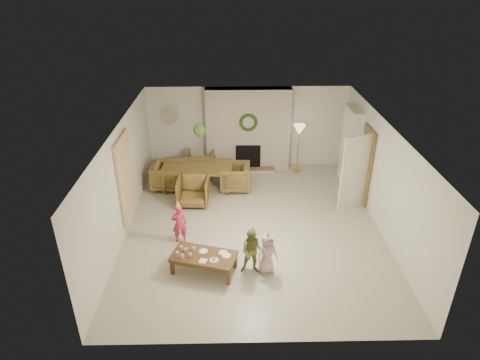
{
  "coord_description": "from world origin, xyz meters",
  "views": [
    {
      "loc": [
        -0.48,
        -8.4,
        5.6
      ],
      "look_at": [
        -0.3,
        0.4,
        1.05
      ],
      "focal_mm": 31.02,
      "sensor_mm": 36.0,
      "label": 1
    }
  ],
  "objects_px": {
    "dining_chair_near": "(193,191)",
    "child_red": "(179,224)",
    "dining_chair_left": "(167,176)",
    "dining_chair_right": "(235,177)",
    "dining_chair_far": "(201,164)",
    "dining_table": "(197,178)",
    "child_pink": "(267,254)",
    "child_plaid": "(253,251)",
    "coffee_table_top": "(204,256)"
  },
  "relations": [
    {
      "from": "dining_chair_near",
      "to": "child_red",
      "type": "bearing_deg",
      "value": -93.0
    },
    {
      "from": "dining_chair_right",
      "to": "dining_chair_left",
      "type": "bearing_deg",
      "value": -90.0
    },
    {
      "from": "dining_table",
      "to": "dining_chair_near",
      "type": "xyz_separation_m",
      "value": [
        -0.04,
        -0.84,
        0.04
      ]
    },
    {
      "from": "dining_table",
      "to": "dining_chair_right",
      "type": "bearing_deg",
      "value": 0.0
    },
    {
      "from": "dining_chair_right",
      "to": "child_pink",
      "type": "height_order",
      "value": "child_pink"
    },
    {
      "from": "dining_chair_left",
      "to": "child_plaid",
      "type": "distance_m",
      "value": 4.29
    },
    {
      "from": "dining_chair_left",
      "to": "child_pink",
      "type": "distance_m",
      "value": 4.46
    },
    {
      "from": "coffee_table_top",
      "to": "child_plaid",
      "type": "distance_m",
      "value": 1.0
    },
    {
      "from": "dining_chair_right",
      "to": "dining_table",
      "type": "bearing_deg",
      "value": -90.0
    },
    {
      "from": "dining_chair_far",
      "to": "coffee_table_top",
      "type": "bearing_deg",
      "value": 97.35
    },
    {
      "from": "child_plaid",
      "to": "dining_table",
      "type": "bearing_deg",
      "value": 115.4
    },
    {
      "from": "dining_chair_right",
      "to": "child_red",
      "type": "bearing_deg",
      "value": -24.22
    },
    {
      "from": "dining_chair_far",
      "to": "child_red",
      "type": "distance_m",
      "value": 3.39
    },
    {
      "from": "dining_chair_right",
      "to": "coffee_table_top",
      "type": "relative_size",
      "value": 0.63
    },
    {
      "from": "dining_table",
      "to": "dining_chair_right",
      "type": "relative_size",
      "value": 2.34
    },
    {
      "from": "dining_chair_left",
      "to": "dining_chair_near",
      "type": "bearing_deg",
      "value": -135.0
    },
    {
      "from": "dining_chair_near",
      "to": "child_red",
      "type": "distance_m",
      "value": 1.7
    },
    {
      "from": "coffee_table_top",
      "to": "child_pink",
      "type": "bearing_deg",
      "value": 13.94
    },
    {
      "from": "child_red",
      "to": "dining_table",
      "type": "bearing_deg",
      "value": -107.93
    },
    {
      "from": "coffee_table_top",
      "to": "child_plaid",
      "type": "xyz_separation_m",
      "value": [
        0.99,
        -0.04,
        0.14
      ]
    },
    {
      "from": "dining_chair_far",
      "to": "child_red",
      "type": "xyz_separation_m",
      "value": [
        -0.26,
        -3.38,
        0.1
      ]
    },
    {
      "from": "dining_chair_left",
      "to": "dining_table",
      "type": "bearing_deg",
      "value": -90.0
    },
    {
      "from": "dining_chair_left",
      "to": "dining_chair_far",
      "type": "bearing_deg",
      "value": -45.0
    },
    {
      "from": "dining_chair_near",
      "to": "dining_chair_far",
      "type": "relative_size",
      "value": 1.0
    },
    {
      "from": "dining_chair_far",
      "to": "child_red",
      "type": "height_order",
      "value": "child_red"
    },
    {
      "from": "dining_chair_left",
      "to": "dining_chair_right",
      "type": "distance_m",
      "value": 1.9
    },
    {
      "from": "dining_chair_near",
      "to": "child_pink",
      "type": "bearing_deg",
      "value": -55.63
    },
    {
      "from": "dining_table",
      "to": "child_plaid",
      "type": "xyz_separation_m",
      "value": [
        1.37,
        -3.63,
        0.17
      ]
    },
    {
      "from": "dining_chair_left",
      "to": "dining_chair_right",
      "type": "relative_size",
      "value": 1.0
    },
    {
      "from": "dining_chair_left",
      "to": "dining_chair_right",
      "type": "xyz_separation_m",
      "value": [
        1.9,
        -0.1,
        0.0
      ]
    },
    {
      "from": "child_red",
      "to": "child_plaid",
      "type": "relative_size",
      "value": 0.93
    },
    {
      "from": "dining_table",
      "to": "child_plaid",
      "type": "distance_m",
      "value": 3.89
    },
    {
      "from": "dining_chair_near",
      "to": "dining_chair_left",
      "type": "height_order",
      "value": "same"
    },
    {
      "from": "child_pink",
      "to": "dining_chair_near",
      "type": "bearing_deg",
      "value": 100.05
    },
    {
      "from": "dining_chair_left",
      "to": "child_plaid",
      "type": "bearing_deg",
      "value": -145.99
    },
    {
      "from": "dining_chair_far",
      "to": "child_plaid",
      "type": "distance_m",
      "value": 4.67
    },
    {
      "from": "dining_chair_far",
      "to": "dining_chair_left",
      "type": "height_order",
      "value": "same"
    },
    {
      "from": "child_pink",
      "to": "dining_chair_far",
      "type": "bearing_deg",
      "value": 88.53
    },
    {
      "from": "dining_chair_left",
      "to": "child_red",
      "type": "xyz_separation_m",
      "value": [
        0.62,
        -2.58,
        0.1
      ]
    },
    {
      "from": "dining_chair_left",
      "to": "child_pink",
      "type": "relative_size",
      "value": 0.91
    },
    {
      "from": "dining_chair_near",
      "to": "dining_chair_left",
      "type": "relative_size",
      "value": 1.0
    },
    {
      "from": "dining_chair_right",
      "to": "dining_chair_far",
      "type": "bearing_deg",
      "value": -128.66
    },
    {
      "from": "child_red",
      "to": "dining_chair_far",
      "type": "bearing_deg",
      "value": -107.44
    },
    {
      "from": "dining_chair_far",
      "to": "child_red",
      "type": "relative_size",
      "value": 0.87
    },
    {
      "from": "dining_chair_far",
      "to": "coffee_table_top",
      "type": "distance_m",
      "value": 4.45
    },
    {
      "from": "dining_chair_far",
      "to": "dining_chair_right",
      "type": "relative_size",
      "value": 1.0
    },
    {
      "from": "dining_table",
      "to": "child_pink",
      "type": "height_order",
      "value": "child_pink"
    },
    {
      "from": "dining_chair_left",
      "to": "child_red",
      "type": "height_order",
      "value": "child_red"
    },
    {
      "from": "dining_table",
      "to": "child_red",
      "type": "xyz_separation_m",
      "value": [
        -0.22,
        -2.54,
        0.13
      ]
    },
    {
      "from": "child_red",
      "to": "dining_chair_right",
      "type": "bearing_deg",
      "value": -130.15
    }
  ]
}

